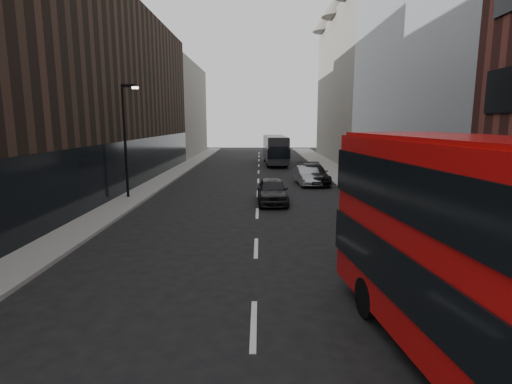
{
  "coord_description": "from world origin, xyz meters",
  "views": [
    {
      "loc": [
        0.15,
        -7.01,
        4.89
      ],
      "look_at": [
        0.01,
        6.5,
        2.5
      ],
      "focal_mm": 28.0,
      "sensor_mm": 36.0,
      "label": 1
    }
  ],
  "objects_px": {
    "street_lamp": "(126,133)",
    "car_c": "(313,174)",
    "grey_bus": "(275,149)",
    "car_a": "(272,191)",
    "car_b": "(307,176)"
  },
  "relations": [
    {
      "from": "grey_bus",
      "to": "car_a",
      "type": "xyz_separation_m",
      "value": [
        -0.99,
        -22.47,
        -0.98
      ]
    },
    {
      "from": "grey_bus",
      "to": "car_b",
      "type": "relative_size",
      "value": 2.33
    },
    {
      "from": "street_lamp",
      "to": "car_a",
      "type": "height_order",
      "value": "street_lamp"
    },
    {
      "from": "street_lamp",
      "to": "car_a",
      "type": "xyz_separation_m",
      "value": [
        9.12,
        -1.16,
        -3.42
      ]
    },
    {
      "from": "street_lamp",
      "to": "car_b",
      "type": "xyz_separation_m",
      "value": [
        12.06,
        6.06,
        -3.46
      ]
    },
    {
      "from": "grey_bus",
      "to": "car_a",
      "type": "bearing_deg",
      "value": -94.91
    },
    {
      "from": "grey_bus",
      "to": "car_b",
      "type": "xyz_separation_m",
      "value": [
        1.95,
        -15.25,
        -1.03
      ]
    },
    {
      "from": "grey_bus",
      "to": "car_c",
      "type": "bearing_deg",
      "value": -82.95
    },
    {
      "from": "grey_bus",
      "to": "car_c",
      "type": "relative_size",
      "value": 1.88
    },
    {
      "from": "car_b",
      "to": "car_c",
      "type": "distance_m",
      "value": 0.68
    },
    {
      "from": "car_a",
      "to": "street_lamp",
      "type": "bearing_deg",
      "value": 171.54
    },
    {
      "from": "car_c",
      "to": "car_b",
      "type": "bearing_deg",
      "value": -141.08
    },
    {
      "from": "street_lamp",
      "to": "car_c",
      "type": "xyz_separation_m",
      "value": [
        12.57,
        6.5,
        -3.4
      ]
    },
    {
      "from": "car_b",
      "to": "car_c",
      "type": "xyz_separation_m",
      "value": [
        0.51,
        0.44,
        0.07
      ]
    },
    {
      "from": "car_a",
      "to": "grey_bus",
      "type": "bearing_deg",
      "value": 86.25
    }
  ]
}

